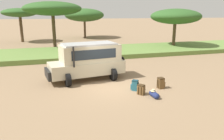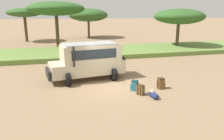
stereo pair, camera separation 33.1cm
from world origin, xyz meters
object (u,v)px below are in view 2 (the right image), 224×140
object	(u,v)px
safari_vehicle	(89,60)
acacia_tree_right_mid	(179,17)
backpack_cluster_center	(161,83)
backpack_near_rear_wheel	(135,86)
duffel_bag_low_black_case	(153,95)
acacia_tree_centre_back	(88,15)
backpack_beside_front_wheel	(141,90)
acacia_tree_left_mid	(56,9)
acacia_tree_far_left	(24,13)

from	to	relation	value
safari_vehicle	acacia_tree_right_mid	size ratio (longest dim) A/B	0.86
backpack_cluster_center	backpack_near_rear_wheel	bearing A→B (deg)	176.49
safari_vehicle	backpack_near_rear_wheel	distance (m)	3.82
backpack_near_rear_wheel	duffel_bag_low_black_case	world-z (taller)	backpack_near_rear_wheel
safari_vehicle	acacia_tree_right_mid	distance (m)	16.17
backpack_cluster_center	acacia_tree_centre_back	bearing A→B (deg)	89.59
acacia_tree_right_mid	backpack_beside_front_wheel	bearing A→B (deg)	-127.34
acacia_tree_centre_back	acacia_tree_right_mid	distance (m)	17.56
safari_vehicle	acacia_tree_left_mid	bearing A→B (deg)	97.34
safari_vehicle	acacia_tree_far_left	size ratio (longest dim) A/B	0.96
acacia_tree_far_left	acacia_tree_left_mid	size ratio (longest dim) A/B	0.77
backpack_cluster_center	acacia_tree_far_left	distance (m)	27.54
backpack_cluster_center	acacia_tree_far_left	world-z (taller)	acacia_tree_far_left
duffel_bag_low_black_case	acacia_tree_left_mid	world-z (taller)	acacia_tree_left_mid
safari_vehicle	acacia_tree_centre_back	bearing A→B (deg)	80.98
backpack_near_rear_wheel	acacia_tree_centre_back	world-z (taller)	acacia_tree_centre_back
acacia_tree_centre_back	acacia_tree_far_left	bearing A→B (deg)	-164.14
backpack_cluster_center	duffel_bag_low_black_case	size ratio (longest dim) A/B	0.79
backpack_cluster_center	acacia_tree_far_left	size ratio (longest dim) A/B	0.12
backpack_beside_front_wheel	backpack_cluster_center	xyz separation A→B (m)	(1.53, 0.61, 0.04)
backpack_cluster_center	acacia_tree_left_mid	xyz separation A→B (m)	(-5.49, 16.29, 4.50)
acacia_tree_centre_back	duffel_bag_low_black_case	bearing A→B (deg)	-92.43
backpack_beside_front_wheel	backpack_near_rear_wheel	world-z (taller)	backpack_near_rear_wheel
duffel_bag_low_black_case	acacia_tree_right_mid	bearing A→B (deg)	55.15
backpack_near_rear_wheel	duffel_bag_low_black_case	distance (m)	1.43
acacia_tree_left_mid	acacia_tree_centre_back	distance (m)	13.25
safari_vehicle	acacia_tree_left_mid	world-z (taller)	acacia_tree_left_mid
backpack_beside_front_wheel	acacia_tree_centre_back	distance (m)	29.13
acacia_tree_left_mid	acacia_tree_right_mid	xyz separation A→B (m)	(14.27, -3.38, -0.89)
backpack_beside_front_wheel	backpack_cluster_center	bearing A→B (deg)	21.63
acacia_tree_far_left	acacia_tree_right_mid	size ratio (longest dim) A/B	0.89
acacia_tree_far_left	acacia_tree_left_mid	world-z (taller)	acacia_tree_left_mid
safari_vehicle	duffel_bag_low_black_case	distance (m)	5.21
acacia_tree_right_mid	backpack_near_rear_wheel	bearing A→B (deg)	-129.07
acacia_tree_far_left	acacia_tree_centre_back	distance (m)	10.66
safari_vehicle	acacia_tree_far_left	distance (m)	23.30
backpack_cluster_center	acacia_tree_centre_back	size ratio (longest dim) A/B	0.09
backpack_beside_front_wheel	acacia_tree_left_mid	distance (m)	17.94
backpack_cluster_center	acacia_tree_right_mid	distance (m)	16.03
safari_vehicle	acacia_tree_far_left	xyz separation A→B (m)	(-6.25, 22.23, 3.06)
duffel_bag_low_black_case	acacia_tree_far_left	world-z (taller)	acacia_tree_far_left
backpack_beside_front_wheel	acacia_tree_centre_back	world-z (taller)	acacia_tree_centre_back
backpack_beside_front_wheel	acacia_tree_centre_back	xyz separation A→B (m)	(1.74, 28.84, 3.70)
acacia_tree_far_left	backpack_cluster_center	bearing A→B (deg)	-68.36
safari_vehicle	acacia_tree_left_mid	xyz separation A→B (m)	(-1.70, 13.21, 3.53)
acacia_tree_centre_back	backpack_near_rear_wheel	bearing A→B (deg)	-93.71
backpack_beside_front_wheel	duffel_bag_low_black_case	bearing A→B (deg)	-50.39
backpack_near_rear_wheel	acacia_tree_far_left	distance (m)	26.90
acacia_tree_far_left	duffel_bag_low_black_case	bearing A→B (deg)	-71.26
acacia_tree_far_left	acacia_tree_right_mid	xyz separation A→B (m)	(18.82, -12.41, -0.43)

